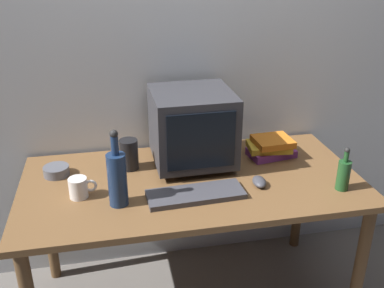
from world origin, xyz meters
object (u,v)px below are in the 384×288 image
object	(u,v)px
mug	(79,188)
metal_canister	(129,154)
bottle_tall	(117,177)
cd_spindle	(56,171)
keyboard	(196,194)
bottle_short	(344,174)
book_stack	(271,147)
crt_monitor	(192,127)
computer_mouse	(259,182)

from	to	relation	value
mug	metal_canister	size ratio (longest dim) A/B	0.80
bottle_tall	cd_spindle	size ratio (longest dim) A/B	2.81
keyboard	bottle_short	distance (m)	0.66
book_stack	cd_spindle	bearing A→B (deg)	179.77
keyboard	bottle_tall	world-z (taller)	bottle_tall
crt_monitor	bottle_tall	distance (m)	0.50
mug	metal_canister	xyz separation A→B (m)	(0.23, 0.23, 0.03)
bottle_short	keyboard	bearing A→B (deg)	174.49
bottle_tall	book_stack	distance (m)	0.85
cd_spindle	crt_monitor	bearing A→B (deg)	-0.00
keyboard	book_stack	distance (m)	0.56
crt_monitor	cd_spindle	bearing A→B (deg)	180.00
keyboard	metal_canister	xyz separation A→B (m)	(-0.26, 0.33, 0.06)
bottle_tall	metal_canister	bearing A→B (deg)	78.14
bottle_tall	mug	world-z (taller)	bottle_tall
computer_mouse	bottle_tall	world-z (taller)	bottle_tall
computer_mouse	bottle_short	world-z (taller)	bottle_short
crt_monitor	metal_canister	distance (m)	0.33
computer_mouse	metal_canister	size ratio (longest dim) A/B	0.67
computer_mouse	metal_canister	world-z (taller)	metal_canister
keyboard	computer_mouse	size ratio (longest dim) A/B	4.20
bottle_short	cd_spindle	world-z (taller)	bottle_short
mug	cd_spindle	bearing A→B (deg)	116.83
bottle_short	computer_mouse	bearing A→B (deg)	163.40
cd_spindle	keyboard	bearing A→B (deg)	-28.12
book_stack	cd_spindle	xyz separation A→B (m)	(-1.07, 0.00, -0.03)
keyboard	bottle_tall	size ratio (longest dim) A/B	1.25
mug	cd_spindle	world-z (taller)	mug
computer_mouse	metal_canister	bearing A→B (deg)	158.35
crt_monitor	bottle_short	xyz separation A→B (m)	(0.60, -0.39, -0.12)
book_stack	bottle_tall	bearing A→B (deg)	-158.51
crt_monitor	mug	distance (m)	0.60
computer_mouse	metal_canister	distance (m)	0.63
mug	metal_canister	distance (m)	0.32
keyboard	bottle_tall	bearing A→B (deg)	175.57
bottle_short	metal_canister	xyz separation A→B (m)	(-0.91, 0.39, -0.00)
keyboard	book_stack	size ratio (longest dim) A/B	1.67
keyboard	book_stack	bearing A→B (deg)	31.65
mug	metal_canister	bearing A→B (deg)	44.52
bottle_short	bottle_tall	bearing A→B (deg)	175.84
crt_monitor	bottle_tall	size ratio (longest dim) A/B	1.17
crt_monitor	bottle_tall	world-z (taller)	crt_monitor
book_stack	computer_mouse	bearing A→B (deg)	-119.68
metal_canister	crt_monitor	bearing A→B (deg)	-0.47
computer_mouse	book_stack	world-z (taller)	book_stack
keyboard	cd_spindle	bearing A→B (deg)	148.89
book_stack	metal_canister	distance (m)	0.72
keyboard	mug	world-z (taller)	mug
crt_monitor	bottle_short	size ratio (longest dim) A/B	1.94
keyboard	computer_mouse	world-z (taller)	computer_mouse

